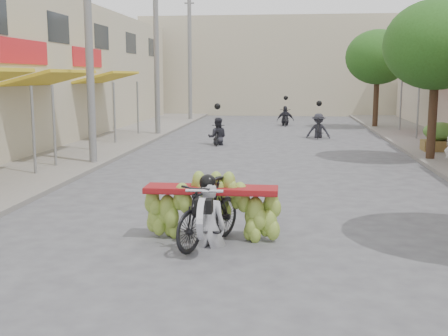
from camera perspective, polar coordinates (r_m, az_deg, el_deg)
sidewalk_left at (r=21.59m, az=-14.48°, el=1.72°), size 4.00×60.00×0.12m
far_building at (r=43.00m, az=5.61°, el=10.22°), size 20.00×6.00×7.00m
utility_pole_mid at (r=18.08m, az=-13.59°, el=12.94°), size 0.60×0.24×8.00m
utility_pole_far at (r=26.72m, az=-6.89°, el=11.88°), size 0.60×0.24×8.00m
utility_pole_back at (r=35.53m, az=-3.50°, el=11.29°), size 0.60×0.24×8.00m
street_tree_mid at (r=19.59m, az=20.80°, el=11.59°), size 3.40×3.40×5.25m
street_tree_far at (r=31.36m, az=15.36°, el=10.79°), size 3.40×3.40×5.25m
produce_crate_far at (r=21.80m, az=21.09°, el=3.20°), size 1.20×0.88×1.16m
banana_motorbike at (r=9.47m, az=-1.49°, el=-3.61°), size 2.29×1.97×2.03m
bg_motorbike_a at (r=23.09m, az=-0.67°, el=4.31°), size 0.81×1.42×1.95m
bg_motorbike_b at (r=25.92m, az=9.59°, el=4.84°), size 1.10×1.82×1.95m
bg_motorbike_c at (r=32.28m, az=6.27°, el=5.71°), size 0.98×1.63×1.95m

